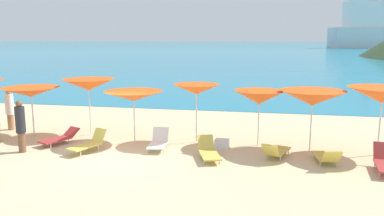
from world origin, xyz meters
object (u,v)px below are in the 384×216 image
(cooler_box, at_px, (222,144))
(umbrella_5, at_px, (196,89))
(lounge_chair_5, at_px, (89,143))
(lounge_chair_6, at_px, (276,151))
(umbrella_7, at_px, (312,98))
(lounge_chair_10, at_px, (327,157))
(umbrella_8, at_px, (382,95))
(lounge_chair_0, at_px, (159,141))
(beachgoer_2, at_px, (10,109))
(beachgoer_1, at_px, (21,125))
(umbrella_2, at_px, (31,92))
(umbrella_4, at_px, (134,96))
(lounge_chair_7, at_px, (60,138))
(cruise_ship, at_px, (384,28))
(lounge_chair_8, at_px, (208,151))
(umbrella_6, at_px, (259,97))
(umbrella_3, at_px, (89,85))

(cooler_box, bearing_deg, umbrella_5, 154.50)
(lounge_chair_5, distance_m, lounge_chair_6, 6.58)
(umbrella_7, distance_m, lounge_chair_10, 2.25)
(lounge_chair_5, bearing_deg, umbrella_8, 29.04)
(umbrella_7, height_order, lounge_chair_6, umbrella_7)
(lounge_chair_0, bearing_deg, beachgoer_2, 161.26)
(lounge_chair_10, bearing_deg, beachgoer_1, -4.17)
(umbrella_2, bearing_deg, beachgoer_2, 152.76)
(umbrella_4, distance_m, beachgoer_1, 4.11)
(lounge_chair_7, relative_size, lounge_chair_10, 1.06)
(umbrella_4, height_order, lounge_chair_0, umbrella_4)
(lounge_chair_0, height_order, cruise_ship, cruise_ship)
(lounge_chair_5, relative_size, lounge_chair_6, 0.93)
(lounge_chair_7, relative_size, beachgoer_2, 0.92)
(cooler_box, bearing_deg, umbrella_8, 6.76)
(lounge_chair_5, xyz_separation_m, lounge_chair_8, (4.31, 0.10, -0.06))
(beachgoer_1, bearing_deg, umbrella_7, -146.85)
(umbrella_8, height_order, lounge_chair_5, umbrella_8)
(umbrella_4, relative_size, umbrella_6, 1.16)
(umbrella_4, bearing_deg, umbrella_2, 178.45)
(umbrella_3, distance_m, umbrella_4, 2.39)
(umbrella_6, height_order, cruise_ship, cruise_ship)
(lounge_chair_0, relative_size, lounge_chair_5, 0.93)
(umbrella_6, xyz_separation_m, lounge_chair_6, (0.65, -1.48, -1.58))
(lounge_chair_0, height_order, lounge_chair_10, lounge_chair_0)
(cooler_box, distance_m, cruise_ship, 162.44)
(cruise_ship, bearing_deg, umbrella_4, -119.94)
(umbrella_2, relative_size, lounge_chair_8, 1.38)
(lounge_chair_5, distance_m, beachgoer_1, 2.45)
(lounge_chair_0, relative_size, lounge_chair_7, 0.89)
(umbrella_6, relative_size, lounge_chair_5, 1.33)
(umbrella_6, xyz_separation_m, lounge_chair_0, (-3.56, -1.18, -1.56))
(lounge_chair_8, bearing_deg, beachgoer_1, 166.11)
(umbrella_4, bearing_deg, lounge_chair_7, -165.83)
(beachgoer_1, distance_m, beachgoer_2, 3.95)
(lounge_chair_10, bearing_deg, lounge_chair_6, -20.20)
(umbrella_6, xyz_separation_m, umbrella_8, (4.11, -0.41, 0.26))
(lounge_chair_8, height_order, cruise_ship, cruise_ship)
(umbrella_7, relative_size, lounge_chair_5, 1.57)
(umbrella_5, xyz_separation_m, lounge_chair_8, (0.77, -1.90, -1.83))
(umbrella_5, height_order, beachgoer_2, umbrella_5)
(umbrella_7, distance_m, lounge_chair_8, 4.14)
(umbrella_2, relative_size, lounge_chair_6, 1.39)
(umbrella_5, distance_m, umbrella_8, 6.49)
(umbrella_4, xyz_separation_m, lounge_chair_0, (1.13, -0.60, -1.56))
(umbrella_4, height_order, beachgoer_1, umbrella_4)
(lounge_chair_5, distance_m, lounge_chair_7, 1.73)
(umbrella_5, xyz_separation_m, umbrella_6, (2.36, 0.03, -0.24))
(umbrella_3, relative_size, cruise_ship, 0.05)
(beachgoer_1, relative_size, cruise_ship, 0.04)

